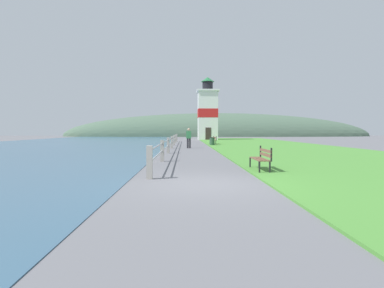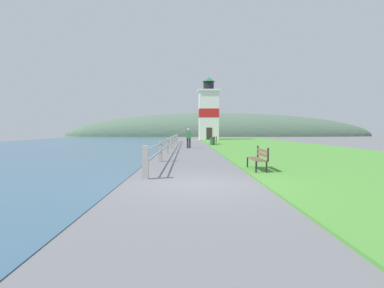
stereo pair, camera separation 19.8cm
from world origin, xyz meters
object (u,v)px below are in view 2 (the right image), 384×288
at_px(park_bench_midway, 214,140).
at_px(lighthouse, 209,112).
at_px(trash_bin, 212,141).
at_px(person_strolling, 189,137).
at_px(park_bench_near, 259,157).

height_order(park_bench_midway, lighthouse, lighthouse).
bearing_deg(trash_bin, person_strolling, -119.62).
relative_size(park_bench_midway, lighthouse, 0.19).
relative_size(park_bench_midway, trash_bin, 2.26).
distance_m(park_bench_midway, lighthouse, 17.18).
bearing_deg(park_bench_midway, lighthouse, -95.73).
xyz_separation_m(lighthouse, trash_bin, (-0.96, -18.86, -4.09)).
bearing_deg(lighthouse, person_strolling, -98.36).
distance_m(park_bench_near, lighthouse, 38.17).
bearing_deg(park_bench_midway, trash_bin, 77.12).
distance_m(lighthouse, person_strolling, 23.67).
xyz_separation_m(park_bench_near, park_bench_midway, (0.21, 21.26, 0.00)).
bearing_deg(park_bench_near, person_strolling, -79.80).
bearing_deg(lighthouse, trash_bin, -92.93).
bearing_deg(lighthouse, park_bench_near, -91.23).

